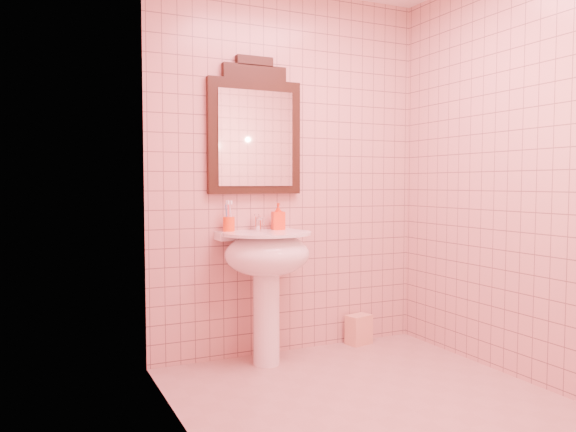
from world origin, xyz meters
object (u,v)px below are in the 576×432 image
toothbrush_cup (229,224)px  towel (359,329)px  pedestal_sink (267,263)px  mirror (255,131)px  soap_dispenser (278,216)px

toothbrush_cup → towel: 1.28m
pedestal_sink → toothbrush_cup: toothbrush_cup is taller
pedestal_sink → towel: size_ratio=4.04×
toothbrush_cup → mirror: bearing=13.2°
pedestal_sink → towel: (0.79, 0.15, -0.55)m
soap_dispenser → towel: bearing=12.2°
towel → toothbrush_cup: bearing=179.7°
towel → pedestal_sink: bearing=-169.4°
mirror → towel: (0.79, -0.05, -1.42)m
mirror → toothbrush_cup: mirror is taller
mirror → towel: bearing=-3.9°
mirror → pedestal_sink: bearing=-90.0°
pedestal_sink → toothbrush_cup: bearing=142.8°
pedestal_sink → mirror: 0.89m
toothbrush_cup → towel: size_ratio=0.83×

